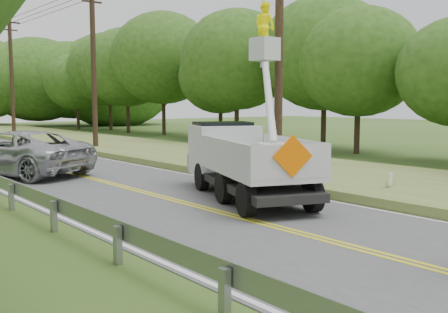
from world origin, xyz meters
TOP-DOWN VIEW (x-y plane):
  - ground at (0.00, 0.00)m, footprint 140.00×140.00m
  - road at (0.00, 14.00)m, footprint 7.20×96.00m
  - utility_poles at (5.00, 17.02)m, footprint 1.60×43.30m
  - tall_grass_verge at (7.10, 14.00)m, footprint 7.00×96.00m
  - treeline_right at (15.62, 26.32)m, footprint 10.20×54.38m
  - bucket_truck at (2.40, 8.09)m, footprint 4.90×6.63m
  - suv_silver at (-1.90, 16.65)m, footprint 5.24×6.98m
  - yard_sign at (5.47, 4.65)m, footprint 0.47×0.23m

SIDE VIEW (x-z plane):
  - ground at x=0.00m, z-range 0.00..0.00m
  - road at x=0.00m, z-range 0.00..0.02m
  - tall_grass_verge at x=7.10m, z-range 0.00..0.30m
  - yard_sign at x=5.47m, z-range 0.16..0.89m
  - suv_silver at x=-1.90m, z-range 0.02..1.78m
  - bucket_truck at x=2.40m, z-range -1.67..4.61m
  - utility_poles at x=5.00m, z-range 0.27..10.27m
  - treeline_right at x=15.62m, z-range 0.51..11.14m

